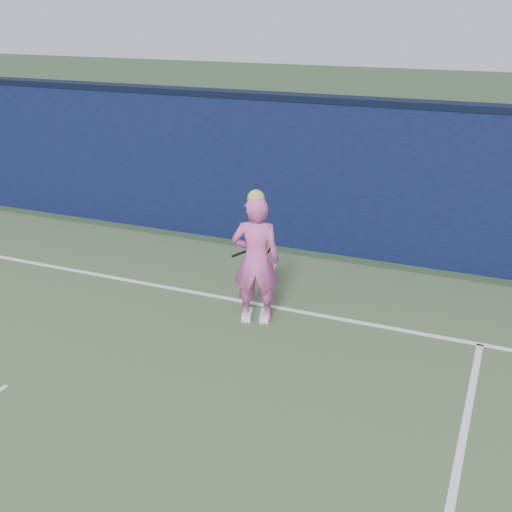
% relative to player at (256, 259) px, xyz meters
% --- Properties ---
extents(backstop_wall, '(24.00, 0.40, 2.50)m').
position_rel_player_xyz_m(backstop_wall, '(-1.94, 2.92, 0.38)').
color(backstop_wall, '#0C0F37').
rests_on(backstop_wall, ground).
extents(wall_cap, '(24.00, 0.42, 0.10)m').
position_rel_player_xyz_m(wall_cap, '(-1.94, 2.92, 1.68)').
color(wall_cap, black).
rests_on(wall_cap, backstop_wall).
extents(player, '(0.72, 0.57, 1.81)m').
position_rel_player_xyz_m(player, '(0.00, 0.00, 0.00)').
color(player, '#E95AB0').
rests_on(player, ground).
extents(racket, '(0.47, 0.41, 0.31)m').
position_rel_player_xyz_m(racket, '(-0.14, 0.48, -0.01)').
color(racket, black).
rests_on(racket, ground).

